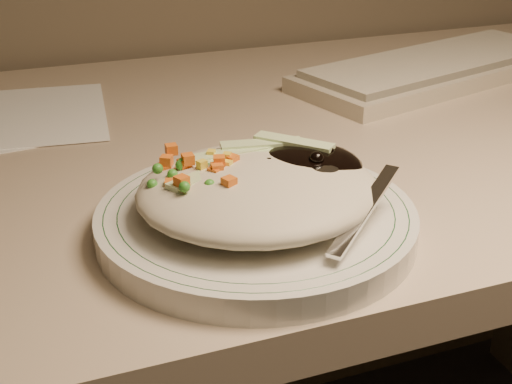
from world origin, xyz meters
name	(u,v)px	position (x,y,z in m)	size (l,w,h in m)	color
desk	(278,279)	(0.00, 1.38, 0.54)	(1.40, 0.70, 0.74)	tan
plate	(256,221)	(-0.11, 1.16, 0.75)	(0.26, 0.26, 0.02)	silver
plate_rim	(256,210)	(-0.11, 1.16, 0.76)	(0.24, 0.24, 0.00)	#144723
meal	(261,185)	(-0.11, 1.16, 0.78)	(0.20, 0.19, 0.05)	#B4A992
keyboard	(437,68)	(0.27, 1.48, 0.75)	(0.44, 0.25, 0.03)	#B0A590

